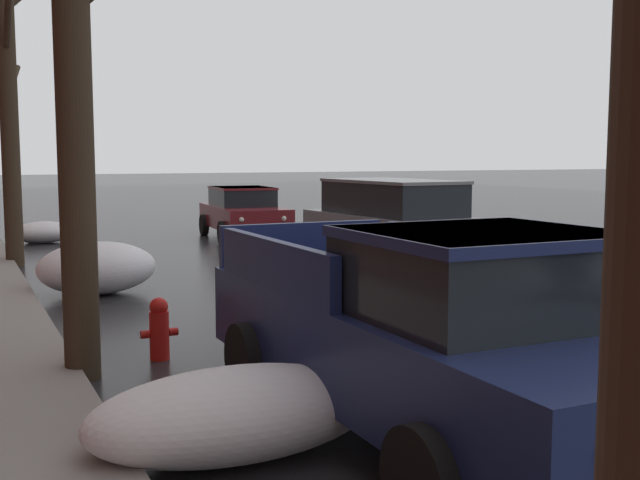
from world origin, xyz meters
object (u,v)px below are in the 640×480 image
at_px(suv_grey_parked_kerbside_close, 393,222).
at_px(sedan_maroon_parked_kerbside_mid, 243,211).
at_px(bare_tree_second_along_sidewalk, 74,0).
at_px(bare_tree_mid_block, 10,109).
at_px(fire_hydrant, 159,328).
at_px(pickup_truck_darkblue_approaching_near_lane, 436,332).

relative_size(suv_grey_parked_kerbside_close, sedan_maroon_parked_kerbside_mid, 1.07).
bearing_deg(suv_grey_parked_kerbside_close, bare_tree_second_along_sidewalk, -142.52).
distance_m(bare_tree_mid_block, fire_hydrant, 9.25).
bearing_deg(bare_tree_second_along_sidewalk, suv_grey_parked_kerbside_close, 37.48).
distance_m(bare_tree_second_along_sidewalk, fire_hydrant, 3.58).
bearing_deg(pickup_truck_darkblue_approaching_near_lane, bare_tree_second_along_sidewalk, 128.00).
bearing_deg(fire_hydrant, suv_grey_parked_kerbside_close, 38.83).
distance_m(bare_tree_second_along_sidewalk, suv_grey_parked_kerbside_close, 8.90).
bearing_deg(bare_tree_mid_block, sedan_maroon_parked_kerbside_mid, 27.14).
bearing_deg(fire_hydrant, bare_tree_second_along_sidewalk, -152.80).
bearing_deg(sedan_maroon_parked_kerbside_mid, pickup_truck_darkblue_approaching_near_lane, -104.16).
relative_size(bare_tree_second_along_sidewalk, pickup_truck_darkblue_approaching_near_lane, 1.43).
bearing_deg(sedan_maroon_parked_kerbside_mid, suv_grey_parked_kerbside_close, -85.78).
xyz_separation_m(bare_tree_second_along_sidewalk, suv_grey_parked_kerbside_close, (6.70, 5.13, -2.82)).
height_order(bare_tree_mid_block, pickup_truck_darkblue_approaching_near_lane, bare_tree_mid_block).
xyz_separation_m(sedan_maroon_parked_kerbside_mid, fire_hydrant, (-5.29, -11.90, -0.39)).
distance_m(bare_tree_mid_block, sedan_maroon_parked_kerbside_mid, 7.36).
distance_m(pickup_truck_darkblue_approaching_near_lane, suv_grey_parked_kerbside_close, 9.20).
bearing_deg(bare_tree_mid_block, fire_hydrant, -84.32).
xyz_separation_m(pickup_truck_darkblue_approaching_near_lane, sedan_maroon_parked_kerbside_mid, (3.86, 15.30, -0.13)).
bearing_deg(suv_grey_parked_kerbside_close, fire_hydrant, -141.17).
xyz_separation_m(suv_grey_parked_kerbside_close, fire_hydrant, (-5.82, -4.69, -0.63)).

